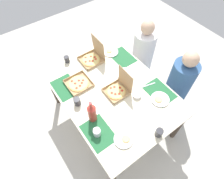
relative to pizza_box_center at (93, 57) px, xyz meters
The scene contains 25 objects.
ground_plane 0.97m from the pizza_box_center, ahead, with size 6.00×6.00×0.00m, color beige.
dining_table 0.58m from the pizza_box_center, ahead, with size 1.61×1.18×0.74m.
placemat_near_left 0.56m from the pizza_box_center, 69.23° to the right, with size 0.36×0.26×0.00m, color #236638.
placemat_near_right 1.06m from the pizza_box_center, 29.57° to the right, with size 0.36×0.26×0.00m, color #236638.
placemat_far_left 0.41m from the pizza_box_center, 60.80° to the left, with size 0.36×0.26×0.00m, color #236638.
placemat_far_right 0.99m from the pizza_box_center, 21.05° to the left, with size 0.36×0.26×0.00m, color #236638.
pizza_box_center is the anchor object (origin of this frame).
pizza_box_corner_right 0.62m from the pizza_box_center, ahead, with size 0.26×0.26×0.29m.
pizza_box_edge_far 0.45m from the pizza_box_center, 55.70° to the right, with size 0.29×0.29×0.04m.
plate_near_left 0.28m from the pizza_box_center, 84.42° to the left, with size 0.21×0.21×0.03m.
plate_far_left 1.19m from the pizza_box_center, 17.37° to the right, with size 0.20×0.20×0.03m.
plate_far_right 1.04m from the pizza_box_center, 15.56° to the left, with size 0.22×0.22×0.03m.
plate_near_right 0.51m from the pizza_box_center, 21.53° to the left, with size 0.23×0.23×0.02m.
soda_bottle 0.90m from the pizza_box_center, 32.45° to the right, with size 0.09×0.09×0.32m.
cup_clear_left 0.71m from the pizza_box_center, 46.60° to the right, with size 0.08×0.08×0.10m, color #333338.
cup_dark 1.07m from the pizza_box_center, 30.21° to the right, with size 0.08×0.08×0.09m, color silver.
cup_spare 1.30m from the pizza_box_center, ahead, with size 0.08×0.08×0.10m, color #333338.
cup_red 0.35m from the pizza_box_center, 119.44° to the right, with size 0.07×0.07×0.09m, color #333338.
condiment_bowl 0.82m from the pizza_box_center, ahead, with size 0.10×0.10×0.04m, color white.
fork_by_far_right 0.83m from the pizza_box_center, 22.34° to the left, with size 0.19×0.02×0.01m, color #B7B7BC.
fork_by_near_left 1.05m from the pizza_box_center, ahead, with size 0.19×0.02×0.01m, color #B7B7BC.
knife_by_near_right 0.50m from the pizza_box_center, 95.48° to the right, with size 0.21×0.02×0.01m, color #B7B7BC.
fork_by_far_left 0.34m from the pizza_box_center, 12.69° to the right, with size 0.19×0.02×0.01m, color #B7B7BC.
diner_left_seat 0.84m from the pizza_box_center, 75.47° to the left, with size 0.32×0.32×1.14m.
diner_right_seat 1.23m from the pizza_box_center, 39.68° to the left, with size 0.32×0.32×1.14m.
Camera 1 is at (1.05, -0.76, 2.55)m, focal length 29.58 mm.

